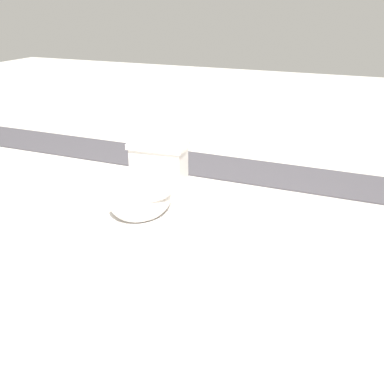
{
  "coord_description": "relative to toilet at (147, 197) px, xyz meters",
  "views": [
    {
      "loc": [
        2.14,
        1.17,
        1.34
      ],
      "look_at": [
        -0.08,
        0.23,
        0.3
      ],
      "focal_mm": 42.0,
      "sensor_mm": 36.0,
      "label": 1
    }
  ],
  "objects": [
    {
      "name": "gravel_strip",
      "position": [
        -1.23,
        0.57,
        -0.21
      ],
      "size": [
        0.56,
        8.0,
        0.01
      ],
      "primitive_type": "cube",
      "color": "#423F44",
      "rests_on": "ground"
    },
    {
      "name": "toilet",
      "position": [
        0.0,
        0.0,
        0.0
      ],
      "size": [
        0.66,
        0.43,
        0.52
      ],
      "rotation": [
        0.0,
        0.0,
        0.09
      ],
      "color": "white",
      "rests_on": "ground"
    },
    {
      "name": "ground_plane",
      "position": [
        0.08,
        0.07,
        -0.22
      ],
      "size": [
        14.0,
        14.0,
        0.0
      ],
      "primitive_type": "plane",
      "color": "beige"
    }
  ]
}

